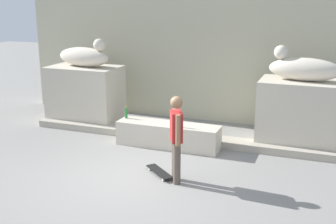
{
  "coord_description": "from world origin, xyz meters",
  "views": [
    {
      "loc": [
        3.43,
        -7.18,
        3.45
      ],
      "look_at": [
        0.34,
        0.97,
        1.1
      ],
      "focal_mm": 46.65,
      "sensor_mm": 36.0,
      "label": 1
    }
  ],
  "objects_px": {
    "bottle_green": "(126,113)",
    "skater": "(176,136)",
    "skateboard": "(159,172)",
    "statue_reclining_right": "(303,68)",
    "statue_reclining_left": "(85,56)",
    "bottle_orange": "(177,121)"
  },
  "relations": [
    {
      "from": "bottle_green",
      "to": "skater",
      "type": "bearing_deg",
      "value": -43.78
    },
    {
      "from": "skater",
      "to": "bottle_green",
      "type": "xyz_separation_m",
      "value": [
        -1.96,
        1.88,
        -0.24
      ]
    },
    {
      "from": "skater",
      "to": "skateboard",
      "type": "distance_m",
      "value": 0.97
    },
    {
      "from": "skater",
      "to": "bottle_green",
      "type": "bearing_deg",
      "value": 18.93
    },
    {
      "from": "skateboard",
      "to": "statue_reclining_right",
      "type": "bearing_deg",
      "value": -90.24
    },
    {
      "from": "statue_reclining_left",
      "to": "statue_reclining_right",
      "type": "relative_size",
      "value": 1.02
    },
    {
      "from": "skateboard",
      "to": "bottle_green",
      "type": "xyz_separation_m",
      "value": [
        -1.54,
        1.69,
        0.62
      ]
    },
    {
      "from": "statue_reclining_right",
      "to": "bottle_orange",
      "type": "height_order",
      "value": "statue_reclining_right"
    },
    {
      "from": "skater",
      "to": "skateboard",
      "type": "height_order",
      "value": "skater"
    },
    {
      "from": "skateboard",
      "to": "skater",
      "type": "bearing_deg",
      "value": -162.73
    },
    {
      "from": "statue_reclining_right",
      "to": "skater",
      "type": "distance_m",
      "value": 3.65
    },
    {
      "from": "statue_reclining_right",
      "to": "skater",
      "type": "height_order",
      "value": "statue_reclining_right"
    },
    {
      "from": "statue_reclining_right",
      "to": "bottle_green",
      "type": "distance_m",
      "value": 4.24
    },
    {
      "from": "bottle_orange",
      "to": "skater",
      "type": "bearing_deg",
      "value": -71.17
    },
    {
      "from": "statue_reclining_left",
      "to": "skater",
      "type": "distance_m",
      "value": 4.77
    },
    {
      "from": "statue_reclining_left",
      "to": "bottle_green",
      "type": "distance_m",
      "value": 2.32
    },
    {
      "from": "statue_reclining_left",
      "to": "statue_reclining_right",
      "type": "xyz_separation_m",
      "value": [
        5.66,
        0.01,
        0.0
      ]
    },
    {
      "from": "skateboard",
      "to": "bottle_orange",
      "type": "distance_m",
      "value": 1.59
    },
    {
      "from": "statue_reclining_right",
      "to": "bottle_green",
      "type": "xyz_separation_m",
      "value": [
        -3.94,
        -1.04,
        -1.17
      ]
    },
    {
      "from": "statue_reclining_right",
      "to": "bottle_orange",
      "type": "xyz_separation_m",
      "value": [
        -2.54,
        -1.28,
        -1.15
      ]
    },
    {
      "from": "skater",
      "to": "bottle_orange",
      "type": "bearing_deg",
      "value": -8.46
    },
    {
      "from": "statue_reclining_left",
      "to": "bottle_green",
      "type": "bearing_deg",
      "value": -22.61
    }
  ]
}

